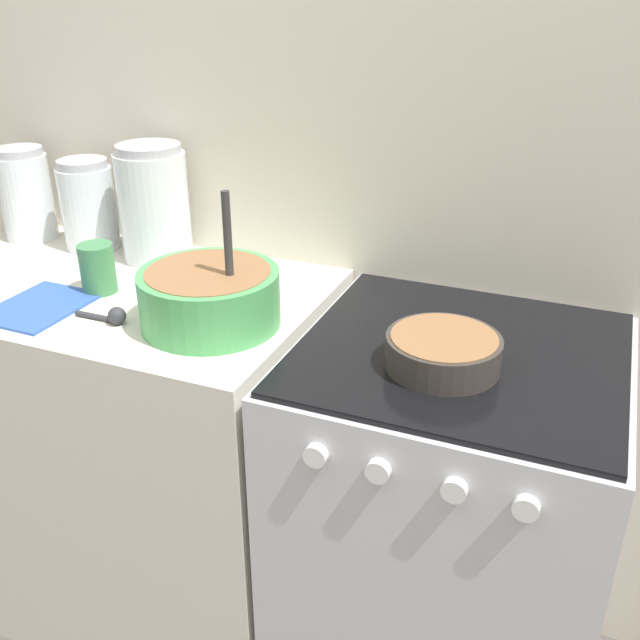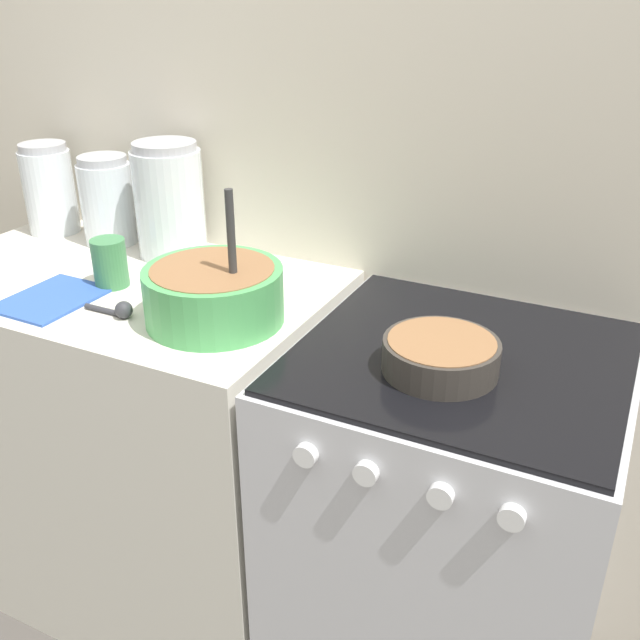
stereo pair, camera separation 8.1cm
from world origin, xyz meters
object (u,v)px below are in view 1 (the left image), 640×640
Objects in this scene: mixing_bowl at (210,294)px; storage_jar_right at (155,211)px; storage_jar_middle at (89,211)px; stove at (443,536)px; baking_pan at (443,351)px; storage_jar_left at (27,200)px; tin_can at (98,268)px.

storage_jar_right is (-0.30, 0.27, 0.05)m from mixing_bowl.
storage_jar_middle is at bearing 151.50° from mixing_bowl.
baking_pan is (-0.02, -0.08, 0.48)m from stove.
storage_jar_left reaches higher than baking_pan.
stove is 0.71m from mixing_bowl.
storage_jar_middle reaches higher than baking_pan.
stove is 8.39× the size of tin_can.
storage_jar_left is at bearing 170.82° from stove.
storage_jar_right is at bearing 89.56° from tin_can.
storage_jar_middle is (-0.50, 0.27, 0.03)m from mixing_bowl.
stove is 3.84× the size of storage_jar_left.
baking_pan is at bearing -15.53° from storage_jar_middle.
storage_jar_left is (-1.18, 0.19, 0.55)m from stove.
storage_jar_left is at bearing -180.00° from storage_jar_right.
stove is at bearing -13.60° from storage_jar_right.
mixing_bowl is 0.47m from baking_pan.
stove is at bearing 76.59° from baking_pan.
mixing_bowl and storage_jar_right have the same top height.
stove is at bearing -10.97° from storage_jar_middle.
baking_pan is at bearing -103.41° from stove.
storage_jar_right reaches higher than storage_jar_middle.
storage_jar_left reaches higher than storage_jar_middle.
stove is 3.28× the size of storage_jar_right.
storage_jar_left reaches higher than stove.
storage_jar_left is 1.06× the size of storage_jar_middle.
baking_pan is 0.82m from storage_jar_right.
mixing_bowl is 0.31m from tin_can.
tin_can is (-0.00, -0.22, -0.06)m from storage_jar_right.
storage_jar_middle is (-0.96, 0.27, 0.06)m from baking_pan.
storage_jar_middle is 2.07× the size of tin_can.
storage_jar_middle is 0.20m from storage_jar_right.
mixing_bowl is (-0.48, -0.08, 0.52)m from stove.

